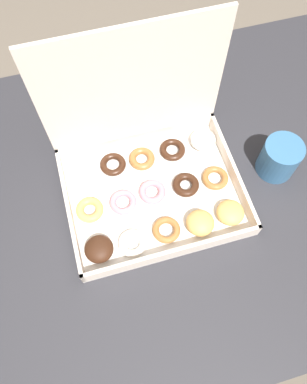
{
  "coord_description": "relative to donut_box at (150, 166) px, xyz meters",
  "views": [
    {
      "loc": [
        -0.09,
        -0.37,
        1.53
      ],
      "look_at": [
        0.01,
        -0.01,
        0.74
      ],
      "focal_mm": 35.0,
      "sensor_mm": 36.0,
      "label": 1
    }
  ],
  "objects": [
    {
      "name": "coffee_mug",
      "position": [
        0.3,
        -0.05,
        -0.02
      ],
      "size": [
        0.09,
        0.09,
        0.09
      ],
      "color": "teal",
      "rests_on": "dining_table"
    },
    {
      "name": "donut_box",
      "position": [
        0.0,
        0.0,
        0.0
      ],
      "size": [
        0.4,
        0.32,
        0.35
      ],
      "color": "silver",
      "rests_on": "dining_table"
    },
    {
      "name": "dining_table",
      "position": [
        -0.02,
        -0.03,
        -0.16
      ],
      "size": [
        1.26,
        0.91,
        0.72
      ],
      "color": "#2D2D33",
      "rests_on": "ground_plane"
    },
    {
      "name": "ground_plane",
      "position": [
        -0.02,
        -0.03,
        -0.79
      ],
      "size": [
        8.0,
        8.0,
        0.0
      ],
      "primitive_type": "plane",
      "color": "#6B6054"
    }
  ]
}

